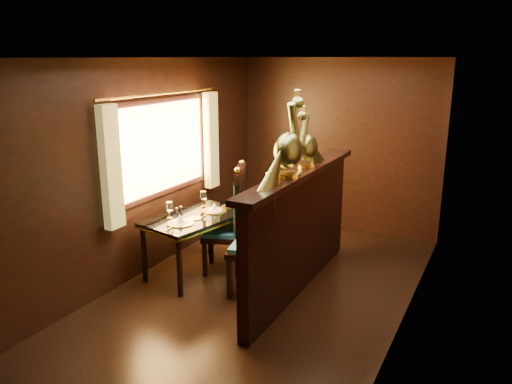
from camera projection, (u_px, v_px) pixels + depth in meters
ground at (261, 293)px, 5.47m from camera, size 5.00×5.00×0.00m
room_shell at (254, 150)px, 5.11m from camera, size 3.04×5.04×2.52m
partition at (300, 228)px, 5.40m from camera, size 0.26×2.70×1.36m
dining_table at (195, 222)px, 5.82m from camera, size 0.97×1.33×0.91m
chair_left at (265, 229)px, 5.29m from camera, size 0.62×0.64×1.43m
chair_right at (234, 216)px, 5.87m from camera, size 0.62×0.64×1.33m
peacock_left at (289, 135)px, 4.81m from camera, size 0.27×0.71×0.84m
peacock_right at (308, 136)px, 5.27m from camera, size 0.21×0.57×0.67m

